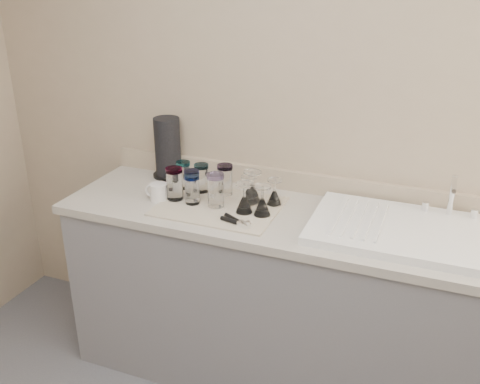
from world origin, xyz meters
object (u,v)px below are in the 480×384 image
at_px(white_mug, 158,192).
at_px(paper_towel_roll, 168,148).
at_px(tumbler_teal, 184,175).
at_px(tumbler_lavender, 216,190).
at_px(sink_unit, 411,231).
at_px(tumbler_magenta, 175,183).
at_px(goblet_back_left, 252,191).
at_px(goblet_front_right, 262,205).
at_px(tumbler_blue, 192,189).
at_px(goblet_extra, 249,194).
at_px(goblet_front_left, 244,203).
at_px(can_opener, 236,221).
at_px(tumbler_extra, 192,185).
at_px(tumbler_purple, 225,179).
at_px(tumbler_cyan, 202,178).
at_px(goblet_back_right, 274,196).

height_order(white_mug, paper_towel_roll, paper_towel_roll).
xyz_separation_m(tumbler_teal, tumbler_lavender, (0.24, -0.14, 0.01)).
distance_m(sink_unit, paper_towel_roll, 1.29).
height_order(tumbler_magenta, paper_towel_roll, paper_towel_roll).
height_order(goblet_back_left, paper_towel_roll, paper_towel_roll).
relative_size(tumbler_teal, goblet_front_right, 0.99).
bearing_deg(tumbler_magenta, tumbler_blue, -6.99).
xyz_separation_m(goblet_back_left, white_mug, (-0.42, -0.14, -0.02)).
height_order(sink_unit, goblet_extra, sink_unit).
relative_size(goblet_front_left, can_opener, 0.92).
xyz_separation_m(tumbler_blue, tumbler_extra, (-0.02, 0.05, 0.00)).
bearing_deg(goblet_front_left, tumbler_purple, 135.66).
height_order(sink_unit, paper_towel_roll, paper_towel_roll).
xyz_separation_m(tumbler_blue, goblet_front_left, (0.26, -0.00, -0.02)).
height_order(tumbler_magenta, tumbler_blue, tumbler_magenta).
bearing_deg(tumbler_cyan, tumbler_teal, 175.00).
distance_m(tumbler_cyan, goblet_back_right, 0.38).
xyz_separation_m(tumbler_purple, goblet_extra, (0.14, -0.06, -0.03)).
xyz_separation_m(goblet_back_left, goblet_back_right, (0.11, 0.01, -0.01)).
xyz_separation_m(tumbler_teal, white_mug, (-0.05, -0.17, -0.04)).
bearing_deg(goblet_front_left, tumbler_magenta, 177.73).
bearing_deg(white_mug, goblet_back_right, 15.37).
xyz_separation_m(sink_unit, tumbler_cyan, (-1.00, 0.09, 0.06)).
bearing_deg(tumbler_teal, goblet_front_right, -17.98).
distance_m(tumbler_cyan, tumbler_lavender, 0.19).
distance_m(tumbler_teal, tumbler_magenta, 0.14).
bearing_deg(paper_towel_roll, tumbler_purple, -19.08).
xyz_separation_m(tumbler_lavender, goblet_back_right, (0.24, 0.12, -0.04)).
distance_m(tumbler_lavender, goblet_front_left, 0.15).
bearing_deg(tumbler_lavender, tumbler_magenta, 179.79).
distance_m(tumbler_blue, can_opener, 0.30).
xyz_separation_m(tumbler_blue, paper_towel_roll, (-0.28, 0.29, 0.08)).
bearing_deg(goblet_back_left, goblet_front_left, -86.00).
bearing_deg(goblet_back_left, white_mug, -161.96).
distance_m(tumbler_purple, goblet_front_left, 0.23).
xyz_separation_m(goblet_front_left, can_opener, (0.01, -0.12, -0.04)).
xyz_separation_m(can_opener, white_mug, (-0.44, 0.11, 0.02)).
bearing_deg(tumbler_magenta, tumbler_extra, 25.25).
height_order(goblet_front_right, white_mug, goblet_front_right).
relative_size(goblet_back_left, goblet_front_right, 1.08).
bearing_deg(goblet_front_right, goblet_back_left, 127.29).
bearing_deg(tumbler_cyan, sink_unit, -4.99).
distance_m(tumbler_lavender, tumbler_extra, 0.14).
height_order(goblet_back_left, goblet_back_right, goblet_back_left).
height_order(goblet_back_right, goblet_extra, goblet_extra).
xyz_separation_m(tumbler_teal, tumbler_extra, (0.10, -0.11, 0.00)).
bearing_deg(tumbler_cyan, tumbler_extra, -92.07).
relative_size(tumbler_extra, paper_towel_roll, 0.45).
distance_m(tumbler_teal, goblet_back_left, 0.38).
height_order(tumbler_magenta, goblet_back_right, tumbler_magenta).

